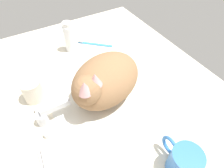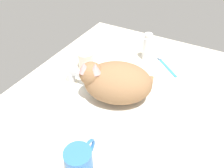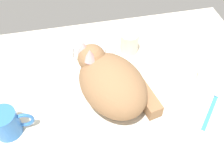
% 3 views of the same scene
% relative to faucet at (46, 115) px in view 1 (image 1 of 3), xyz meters
% --- Properties ---
extents(ground_plane, '(1.10, 0.83, 0.03)m').
position_rel_faucet_xyz_m(ground_plane, '(0.00, -0.21, -0.04)').
color(ground_plane, silver).
extents(sink_basin, '(0.38, 0.38, 0.01)m').
position_rel_faucet_xyz_m(sink_basin, '(0.00, -0.21, -0.03)').
color(sink_basin, silver).
rests_on(sink_basin, ground_plane).
extents(faucet, '(0.13, 0.11, 0.06)m').
position_rel_faucet_xyz_m(faucet, '(0.00, 0.00, 0.00)').
color(faucet, silver).
rests_on(faucet, ground_plane).
extents(cat, '(0.26, 0.30, 0.17)m').
position_rel_faucet_xyz_m(cat, '(-0.00, -0.20, 0.05)').
color(cat, '#936B47').
rests_on(cat, sink_basin).
extents(coffee_mug, '(0.12, 0.08, 0.08)m').
position_rel_faucet_xyz_m(coffee_mug, '(-0.31, -0.25, 0.01)').
color(coffee_mug, '#3372C6').
rests_on(coffee_mug, ground_plane).
extents(rinse_cup, '(0.07, 0.07, 0.08)m').
position_rel_faucet_xyz_m(rinse_cup, '(0.11, 0.01, 0.01)').
color(rinse_cup, silver).
rests_on(rinse_cup, ground_plane).
extents(soap_dish, '(0.09, 0.06, 0.01)m').
position_rel_faucet_xyz_m(soap_dish, '(-0.13, 0.02, -0.02)').
color(soap_dish, white).
rests_on(soap_dish, ground_plane).
extents(soap_bar, '(0.07, 0.05, 0.02)m').
position_rel_faucet_xyz_m(soap_bar, '(-0.13, 0.02, -0.01)').
color(soap_bar, white).
rests_on(soap_bar, soap_dish).
extents(toothpaste_bottle, '(0.04, 0.04, 0.13)m').
position_rel_faucet_xyz_m(toothpaste_bottle, '(0.31, -0.20, 0.03)').
color(toothpaste_bottle, white).
rests_on(toothpaste_bottle, ground_plane).
extents(toothbrush, '(0.12, 0.13, 0.02)m').
position_rel_faucet_xyz_m(toothbrush, '(0.30, -0.30, -0.02)').
color(toothbrush, '#388CD8').
rests_on(toothbrush, ground_plane).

